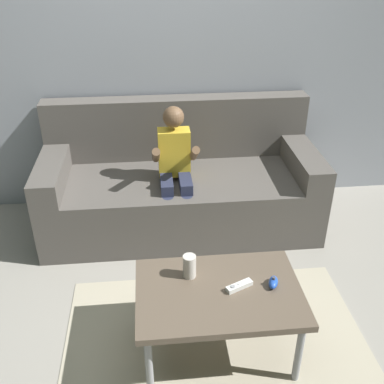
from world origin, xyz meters
The scene contains 9 objects.
ground_plane centered at (0.00, 0.00, 0.00)m, with size 8.27×8.27×0.00m, color #9E998E.
wall_back centered at (0.00, 1.52, 1.25)m, with size 4.13×0.05×2.50m, color #999EA8.
couch centered at (0.06, 1.13, 0.30)m, with size 1.92×0.80×0.87m.
person_seated_on_couch centered at (0.02, 0.95, 0.54)m, with size 0.30×0.37×0.93m.
coffee_table centered at (0.15, -0.11, 0.36)m, with size 0.80×0.55×0.40m.
area_rug centered at (0.15, -0.11, 0.00)m, with size 1.60×1.16×0.01m, color #BCB299.
game_remote_white_near_edge centered at (0.25, -0.10, 0.41)m, with size 0.14×0.09×0.03m.
nunchuk_blue centered at (0.42, -0.10, 0.42)m, with size 0.07×0.10×0.05m.
soda_can centered at (0.02, 0.01, 0.46)m, with size 0.07×0.07×0.12m, color silver.
Camera 1 is at (-0.14, -1.74, 1.90)m, focal length 42.48 mm.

